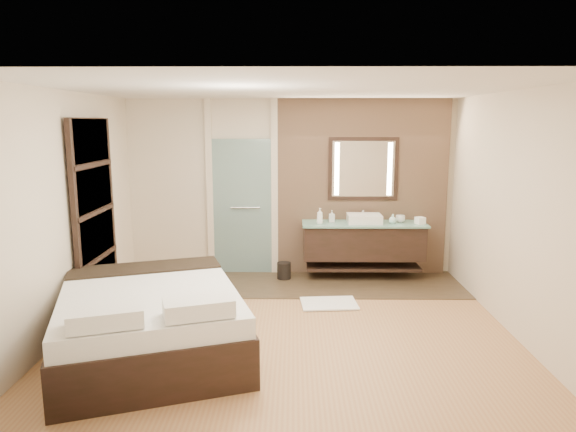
{
  "coord_description": "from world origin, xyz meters",
  "views": [
    {
      "loc": [
        0.04,
        -5.64,
        2.35
      ],
      "look_at": [
        -0.03,
        0.6,
        1.21
      ],
      "focal_mm": 32.0,
      "sensor_mm": 36.0,
      "label": 1
    }
  ],
  "objects_px": {
    "vanity": "(363,241)",
    "waste_bin": "(284,271)",
    "bed": "(150,321)",
    "mirror_unit": "(363,169)"
  },
  "relations": [
    {
      "from": "vanity",
      "to": "waste_bin",
      "type": "height_order",
      "value": "vanity"
    },
    {
      "from": "vanity",
      "to": "bed",
      "type": "height_order",
      "value": "vanity"
    },
    {
      "from": "mirror_unit",
      "to": "waste_bin",
      "type": "relative_size",
      "value": 4.08
    },
    {
      "from": "mirror_unit",
      "to": "bed",
      "type": "xyz_separation_m",
      "value": [
        -2.52,
        -2.85,
        -1.3
      ]
    },
    {
      "from": "vanity",
      "to": "bed",
      "type": "bearing_deg",
      "value": -133.99
    },
    {
      "from": "waste_bin",
      "to": "vanity",
      "type": "bearing_deg",
      "value": 3.24
    },
    {
      "from": "bed",
      "to": "waste_bin",
      "type": "xyz_separation_m",
      "value": [
        1.32,
        2.54,
        -0.22
      ]
    },
    {
      "from": "mirror_unit",
      "to": "waste_bin",
      "type": "bearing_deg",
      "value": -165.67
    },
    {
      "from": "mirror_unit",
      "to": "waste_bin",
      "type": "distance_m",
      "value": 1.96
    },
    {
      "from": "vanity",
      "to": "mirror_unit",
      "type": "height_order",
      "value": "mirror_unit"
    }
  ]
}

